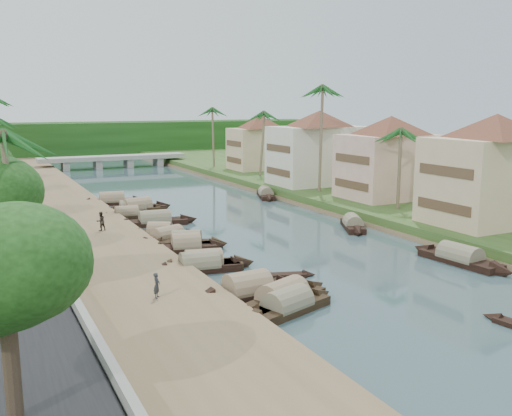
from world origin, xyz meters
name	(u,v)px	position (x,y,z in m)	size (l,w,h in m)	color
ground	(308,252)	(0.00, 0.00, 0.00)	(220.00, 220.00, 0.00)	#364C51
left_bank	(72,222)	(-16.00, 20.00, 0.40)	(10.00, 180.00, 0.80)	brown
right_bank	(352,196)	(19.00, 20.00, 0.60)	(16.00, 180.00, 1.20)	#29491D
retaining_wall	(27,216)	(-20.20, 20.00, 1.35)	(0.40, 180.00, 1.10)	slate
treeline	(86,139)	(0.00, 100.00, 4.00)	(120.00, 14.00, 8.00)	black
bridge	(113,159)	(0.00, 72.00, 1.72)	(28.00, 4.00, 2.40)	gray
building_near	(493,168)	(18.99, -2.00, 6.38)	(14.85, 14.85, 10.20)	#D5B78F
building_mid	(390,156)	(19.99, 14.00, 6.13)	(14.11, 14.11, 9.70)	beige
building_far	(319,147)	(18.99, 28.00, 6.38)	(15.59, 15.59, 10.20)	beige
building_distant	(260,142)	(19.99, 48.00, 5.88)	(12.62, 12.62, 9.20)	#D5B78F
sampan_0	(287,306)	(-8.53, -11.48, 0.42)	(8.45, 4.27, 2.20)	black
sampan_1	(247,290)	(-9.38, -7.76, 0.42)	(8.44, 2.49, 2.45)	black
sampan_2	(283,299)	(-8.13, -10.20, 0.42)	(9.02, 5.12, 2.36)	black
sampan_3	(200,266)	(-10.13, -1.13, 0.42)	(8.50, 2.78, 2.24)	black
sampan_4	(204,264)	(-9.66, -0.77, 0.42)	(8.24, 3.47, 2.28)	black
sampan_5	(186,246)	(-8.99, 5.02, 0.42)	(7.21, 3.17, 2.24)	black
sampan_6	(187,243)	(-8.51, 6.21, 0.42)	(7.36, 4.76, 2.21)	black
sampan_7	(168,238)	(-9.43, 8.70, 0.41)	(7.94, 4.07, 2.11)	black
sampan_8	(160,232)	(-9.40, 11.13, 0.41)	(6.33, 4.46, 2.02)	black
sampan_9	(155,221)	(-8.29, 16.44, 0.42)	(9.31, 2.77, 2.30)	black
sampan_10	(127,215)	(-10.04, 21.10, 0.41)	(7.18, 2.00, 1.99)	black
sampan_11	(137,208)	(-8.00, 24.44, 0.42)	(9.08, 3.31, 2.51)	black
sampan_12	(133,209)	(-8.51, 24.39, 0.41)	(8.68, 2.56, 2.06)	black
sampan_13	(112,201)	(-9.48, 30.81, 0.42)	(8.88, 3.01, 2.36)	black
sampan_14	(460,258)	(8.81, -8.21, 0.42)	(2.60, 9.65, 2.29)	black
sampan_15	(353,225)	(8.86, 5.84, 0.41)	(4.73, 7.46, 2.05)	black
sampan_16	(266,194)	(10.14, 27.07, 0.41)	(4.37, 8.52, 2.09)	black
canoe_1	(280,276)	(-5.51, -5.08, 0.10)	(5.26, 2.49, 0.85)	black
canoe_2	(133,216)	(-9.19, 21.99, 0.10)	(5.84, 2.30, 0.85)	black
palm_1	(401,132)	(16.00, 7.62, 9.35)	(3.20, 3.20, 9.88)	#74604D
palm_2	(322,90)	(15.00, 21.49, 14.00)	(3.20, 3.20, 14.72)	#74604D
palm_3	(261,114)	(16.00, 39.97, 10.72)	(3.20, 3.20, 11.29)	#74604D
palm_4	(4,138)	(-23.00, -6.03, 10.47)	(3.20, 3.20, 10.83)	#74604D
palm_7	(213,110)	(14.00, 54.60, 11.19)	(3.20, 3.20, 11.79)	#74604D
tree_0	(4,272)	(-24.00, -19.41, 6.77)	(4.95, 4.95, 7.50)	#4F3B2D
tree_6	(338,149)	(24.00, 30.46, 5.77)	(4.68, 4.68, 6.57)	#4F3B2D
person_near	(157,285)	(-15.33, -7.58, 1.57)	(0.56, 0.37, 1.54)	#26282E
person_far	(101,221)	(-14.51, 12.63, 1.68)	(0.86, 0.67, 1.77)	#2F2620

